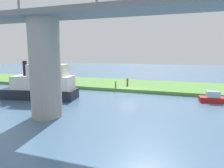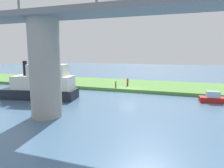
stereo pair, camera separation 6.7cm
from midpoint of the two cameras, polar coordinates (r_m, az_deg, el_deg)
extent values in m
plane|color=#4C7093|center=(33.28, 4.30, -2.27)|extent=(160.00, 160.00, 0.00)
cube|color=#5B9342|center=(38.96, 6.70, -0.34)|extent=(80.00, 12.00, 0.50)
cylinder|color=#9E998E|center=(21.11, -17.54, 3.91)|extent=(2.91, 2.91, 9.35)
cube|color=slate|center=(21.32, -18.16, 17.22)|extent=(63.55, 4.00, 0.50)
cylinder|color=slate|center=(25.98, -23.80, 18.75)|extent=(0.24, 0.24, 2.60)
cylinder|color=#2D334C|center=(36.67, 4.28, -0.03)|extent=(0.29, 0.29, 0.55)
cylinder|color=red|center=(36.59, 4.29, 0.86)|extent=(0.51, 0.51, 0.60)
sphere|color=tan|center=(36.53, 4.29, 1.51)|extent=(0.24, 0.24, 0.24)
cylinder|color=brown|center=(34.18, 1.07, -0.19)|extent=(0.20, 0.20, 1.08)
cube|color=#1E232D|center=(36.45, -18.16, -0.80)|extent=(8.87, 3.34, 1.16)
cube|color=#33383D|center=(35.98, -17.62, 1.30)|extent=(7.11, 2.97, 1.55)
cube|color=#33383D|center=(35.46, -16.83, 3.60)|extent=(4.47, 2.43, 1.36)
cylinder|color=black|center=(37.14, -20.58, 3.93)|extent=(0.49, 0.49, 1.75)
cube|color=#D84C2D|center=(37.69, -21.12, 0.92)|extent=(1.64, 1.82, 0.87)
cube|color=red|center=(29.68, 26.62, -3.85)|extent=(4.39, 1.98, 0.66)
cube|color=silver|center=(29.42, 25.64, -2.48)|extent=(1.66, 1.37, 0.76)
cube|color=#1E232D|center=(30.40, -18.78, -2.47)|extent=(10.43, 5.12, 1.33)
cube|color=white|center=(29.90, -17.98, 0.41)|extent=(8.41, 4.43, 1.78)
cube|color=white|center=(29.37, -16.78, 3.60)|extent=(5.38, 3.41, 1.55)
cylinder|color=black|center=(30.96, -22.36, 3.97)|extent=(0.55, 0.55, 2.00)
cube|color=#D84C2D|center=(31.55, -23.15, -0.17)|extent=(2.11, 2.29, 1.00)
camera|label=1|loc=(0.03, -89.93, 0.01)|focal=33.87mm
camera|label=2|loc=(0.03, 90.07, -0.01)|focal=33.87mm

